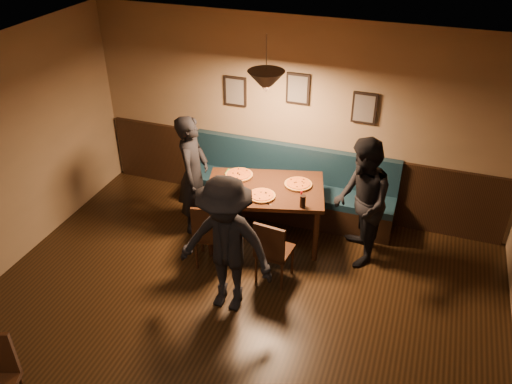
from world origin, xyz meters
TOP-DOWN VIEW (x-y plane):
  - ceiling at (0.00, 0.00)m, footprint 7.00×7.00m
  - wall_back at (0.00, 3.50)m, footprint 6.00×0.00m
  - wainscot at (0.00, 3.47)m, footprint 5.88×0.06m
  - booth_bench at (0.00, 3.20)m, footprint 3.00×0.60m
  - picture_left at (-0.90, 3.47)m, footprint 0.32×0.04m
  - picture_center at (0.00, 3.47)m, footprint 0.32×0.04m
  - picture_right at (0.90, 3.47)m, footprint 0.32×0.04m
  - pendant_lamp at (-0.14, 2.54)m, footprint 0.44×0.44m
  - dining_table at (-0.14, 2.54)m, footprint 1.72×1.33m
  - chair_near_left at (-0.61, 1.85)m, footprint 0.49×0.49m
  - chair_near_right at (0.24, 1.80)m, footprint 0.43×0.43m
  - diner_left at (-1.14, 2.49)m, footprint 0.49×0.67m
  - diner_right at (1.11, 2.54)m, footprint 0.87×0.98m
  - diner_front at (-0.13, 1.18)m, footprint 1.11×0.65m
  - pizza_a at (-0.56, 2.70)m, footprint 0.43×0.43m
  - pizza_b at (-0.11, 2.31)m, footprint 0.46×0.46m
  - pizza_c at (0.25, 2.73)m, footprint 0.46×0.46m
  - soda_glass at (0.44, 2.27)m, footprint 0.08×0.08m
  - tabasco_bottle at (0.37, 2.46)m, footprint 0.03×0.03m
  - napkin_a at (-0.70, 2.77)m, footprint 0.16×0.16m
  - napkin_b at (-0.68, 2.28)m, footprint 0.18×0.18m
  - cutlery_set at (-0.11, 2.17)m, footprint 0.19×0.03m

SIDE VIEW (x-z plane):
  - dining_table at x=-0.14m, z-range 0.00..0.81m
  - chair_near_right at x=0.24m, z-range 0.00..0.89m
  - chair_near_left at x=-0.61m, z-range 0.00..0.93m
  - wainscot at x=0.00m, z-range 0.00..1.00m
  - booth_bench at x=0.00m, z-range 0.00..1.00m
  - cutlery_set at x=-0.11m, z-range 0.81..0.82m
  - napkin_b at x=-0.68m, z-range 0.81..0.82m
  - napkin_a at x=-0.70m, z-range 0.81..0.82m
  - pizza_b at x=-0.11m, z-range 0.81..0.85m
  - pizza_c at x=0.25m, z-range 0.81..0.85m
  - pizza_a at x=-0.56m, z-range 0.81..0.85m
  - diner_left at x=-1.14m, z-range 0.00..1.69m
  - diner_right at x=1.11m, z-range 0.00..1.69m
  - diner_front at x=-0.13m, z-range 0.00..1.69m
  - tabasco_bottle at x=0.37m, z-range 0.81..0.92m
  - soda_glass at x=0.44m, z-range 0.81..0.97m
  - wall_back at x=0.00m, z-range -1.60..4.40m
  - picture_left at x=-0.90m, z-range 1.49..1.91m
  - picture_right at x=0.90m, z-range 1.49..1.91m
  - picture_center at x=0.00m, z-range 1.64..2.06m
  - pendant_lamp at x=-0.14m, z-range 2.12..2.38m
  - ceiling at x=0.00m, z-range 2.80..2.80m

